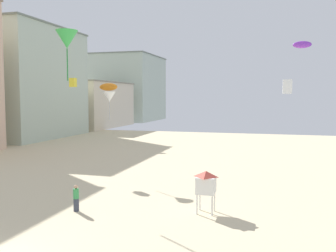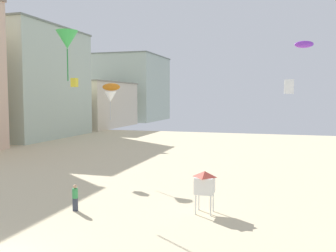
{
  "view_description": "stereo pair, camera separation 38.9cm",
  "coord_description": "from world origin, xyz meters",
  "views": [
    {
      "loc": [
        11.19,
        -11.55,
        6.96
      ],
      "look_at": [
        3.53,
        15.05,
        4.78
      ],
      "focal_mm": 39.5,
      "sensor_mm": 36.0,
      "label": 1
    },
    {
      "loc": [
        11.56,
        -11.44,
        6.96
      ],
      "look_at": [
        3.53,
        15.05,
        4.78
      ],
      "focal_mm": 39.5,
      "sensor_mm": 36.0,
      "label": 2
    }
  ],
  "objects": [
    {
      "name": "kite_white_delta",
      "position": [
        -2.69,
        18.1,
        6.98
      ],
      "size": [
        1.08,
        1.08,
        2.46
      ],
      "color": "white"
    },
    {
      "name": "kite_green_delta",
      "position": [
        -3.25,
        12.31,
        11.08
      ],
      "size": [
        1.59,
        1.59,
        3.6
      ],
      "color": "green"
    },
    {
      "name": "boardwalk_hotel_mid",
      "position": [
        -31.34,
        43.04,
        9.4
      ],
      "size": [
        15.96,
        20.38,
        18.79
      ],
      "color": "#B7C6B2",
      "rests_on": "ground"
    },
    {
      "name": "boardwalk_hotel_distant",
      "position": [
        -31.34,
        91.43,
        9.53
      ],
      "size": [
        18.34,
        22.17,
        19.05
      ],
      "color": "#B7C6B2",
      "rests_on": "ground"
    },
    {
      "name": "kite_purple_parafoil",
      "position": [
        13.6,
        26.17,
        11.93
      ],
      "size": [
        1.72,
        0.48,
        0.67
      ],
      "color": "purple"
    },
    {
      "name": "kite_white_box",
      "position": [
        12.31,
        24.76,
        7.92
      ],
      "size": [
        0.84,
        0.84,
        1.32
      ],
      "color": "white"
    },
    {
      "name": "kite_yellow_box",
      "position": [
        -7.2,
        19.75,
        8.33
      ],
      "size": [
        0.53,
        0.53,
        0.84
      ],
      "color": "yellow"
    },
    {
      "name": "kite_orange_parafoil",
      "position": [
        -12.43,
        38.65,
        8.44
      ],
      "size": [
        2.85,
        0.79,
        1.11
      ],
      "color": "orange"
    },
    {
      "name": "lifeguard_stand",
      "position": [
        7.35,
        10.0,
        1.84
      ],
      "size": [
        1.1,
        1.1,
        2.55
      ],
      "rotation": [
        0.0,
        0.0,
        -0.22
      ],
      "color": "white",
      "rests_on": "ground"
    },
    {
      "name": "boardwalk_hotel_far",
      "position": [
        -31.34,
        66.23,
        5.23
      ],
      "size": [
        15.97,
        22.15,
        10.44
      ],
      "color": "beige",
      "rests_on": "ground"
    },
    {
      "name": "kite_flyer",
      "position": [
        -0.3,
        8.09,
        0.92
      ],
      "size": [
        0.34,
        0.34,
        1.64
      ],
      "rotation": [
        0.0,
        0.0,
        2.51
      ],
      "color": "#383D4C",
      "rests_on": "ground"
    }
  ]
}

